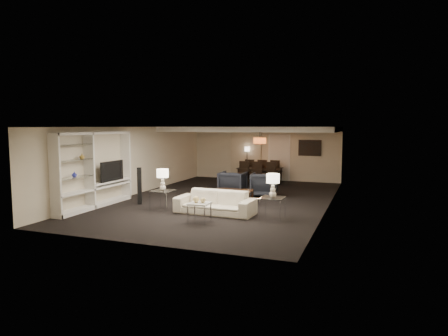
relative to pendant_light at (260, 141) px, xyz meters
name	(u,v)px	position (x,y,z in m)	size (l,w,h in m)	color
floor	(224,200)	(-0.30, -3.50, -1.92)	(11.00, 11.00, 0.00)	black
ceiling	(224,127)	(-0.30, -3.50, 0.58)	(7.00, 11.00, 0.02)	silver
wall_back	(265,153)	(-0.30, 2.00, -0.67)	(7.00, 0.02, 2.50)	beige
wall_front	(134,186)	(-0.30, -9.00, -0.67)	(7.00, 0.02, 2.50)	beige
wall_left	(136,161)	(-3.80, -3.50, -0.67)	(0.02, 11.00, 2.50)	beige
wall_right	(329,167)	(3.20, -3.50, -0.67)	(0.02, 11.00, 2.50)	beige
ceiling_soffit	(253,129)	(-0.30, 0.00, 0.48)	(7.00, 4.00, 0.20)	silver
curtains	(246,154)	(-1.20, 1.92, -0.72)	(1.50, 0.12, 2.40)	beige
door	(279,158)	(0.40, 1.97, -0.87)	(0.90, 0.05, 2.10)	silver
painting	(310,148)	(1.80, 1.96, -0.37)	(0.95, 0.04, 0.65)	#142D38
media_unit	(95,170)	(-3.61, -6.10, -0.74)	(0.38, 3.40, 2.35)	white
pendant_light	(260,141)	(0.00, 0.00, 0.00)	(0.52, 0.52, 0.24)	#D8591E
sofa	(215,202)	(0.23, -5.67, -1.58)	(2.30, 0.90, 0.67)	beige
coffee_table	(233,197)	(0.23, -4.07, -1.69)	(1.26, 0.73, 0.45)	black
armchair_left	(233,183)	(-0.37, -2.37, -1.49)	(0.91, 0.94, 0.85)	black
armchair_right	(264,185)	(0.83, -2.37, -1.49)	(0.91, 0.94, 0.85)	black
side_table_left	(163,200)	(-1.47, -5.67, -1.63)	(0.63, 0.63, 0.59)	white
side_table_right	(273,208)	(1.93, -5.67, -1.63)	(0.63, 0.63, 0.59)	silver
table_lamp_left	(163,180)	(-1.47, -5.67, -1.01)	(0.36, 0.36, 0.65)	beige
table_lamp_right	(273,186)	(1.93, -5.67, -1.01)	(0.36, 0.36, 0.65)	beige
marble_table	(200,213)	(0.23, -6.77, -1.66)	(0.52, 0.52, 0.52)	white
gold_gourd_a	(196,199)	(0.13, -6.77, -1.31)	(0.17, 0.17, 0.17)	#E5C679
gold_gourd_b	(203,200)	(0.33, -6.77, -1.32)	(0.15, 0.15, 0.15)	tan
television	(109,171)	(-3.58, -5.43, -0.84)	(0.15, 1.13, 0.65)	black
vase_blue	(74,174)	(-3.61, -7.01, -0.78)	(0.15, 0.15, 0.16)	#2831AE
vase_amber	(82,156)	(-3.61, -6.66, -0.28)	(0.15, 0.15, 0.16)	#B38E3B
floor_speaker	(140,186)	(-2.59, -5.19, -1.32)	(0.13, 0.13, 1.20)	black
dining_table	(260,175)	(-0.22, 0.87, -1.58)	(1.91, 1.07, 0.67)	black
chair_nl	(243,173)	(-0.82, 0.22, -1.42)	(0.46, 0.46, 1.00)	black
chair_nm	(256,173)	(-0.22, 0.22, -1.42)	(0.46, 0.46, 1.00)	black
chair_nr	(269,174)	(0.38, 0.22, -1.42)	(0.46, 0.46, 1.00)	black
chair_fl	(251,170)	(-0.82, 1.52, -1.42)	(0.46, 0.46, 1.00)	black
chair_fm	(264,170)	(-0.22, 1.52, -1.42)	(0.46, 0.46, 1.00)	black
chair_fr	(276,171)	(0.38, 1.52, -1.42)	(0.46, 0.46, 1.00)	black
floor_lamp	(247,163)	(-1.08, 1.70, -1.14)	(0.23, 0.23, 1.56)	black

